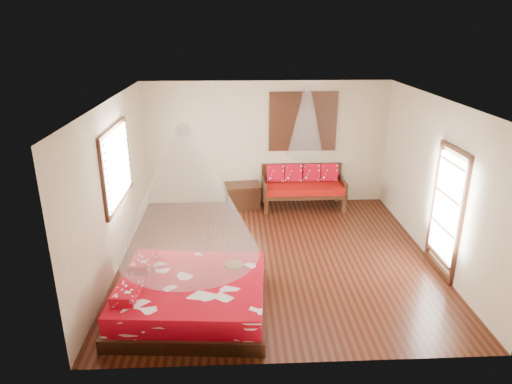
# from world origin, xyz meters

# --- Properties ---
(room) EXTENTS (5.54, 5.54, 2.84)m
(room) POSITION_xyz_m (0.00, 0.00, 1.40)
(room) COLOR black
(room) RESTS_ON ground
(bed) EXTENTS (2.28, 2.09, 0.64)m
(bed) POSITION_xyz_m (-1.38, -1.60, 0.25)
(bed) COLOR black
(bed) RESTS_ON floor
(daybed) EXTENTS (1.84, 0.82, 0.96)m
(daybed) POSITION_xyz_m (0.82, 2.38, 0.52)
(daybed) COLOR black
(daybed) RESTS_ON floor
(storage_chest) EXTENTS (0.84, 0.65, 0.53)m
(storage_chest) POSITION_xyz_m (-0.55, 2.45, 0.27)
(storage_chest) COLOR black
(storage_chest) RESTS_ON floor
(shutter_panel) EXTENTS (1.52, 0.06, 1.32)m
(shutter_panel) POSITION_xyz_m (0.82, 2.72, 1.90)
(shutter_panel) COLOR black
(shutter_panel) RESTS_ON wall_back
(window_left) EXTENTS (0.10, 1.74, 1.34)m
(window_left) POSITION_xyz_m (-2.71, 0.20, 1.70)
(window_left) COLOR black
(window_left) RESTS_ON wall_left
(glazed_door) EXTENTS (0.08, 1.02, 2.16)m
(glazed_door) POSITION_xyz_m (2.72, -0.60, 1.07)
(glazed_door) COLOR black
(glazed_door) RESTS_ON floor
(wine_tray) EXTENTS (0.29, 0.29, 0.23)m
(wine_tray) POSITION_xyz_m (-0.75, -1.18, 0.56)
(wine_tray) COLOR brown
(wine_tray) RESTS_ON bed
(mosquito_net_main) EXTENTS (1.95, 1.95, 1.80)m
(mosquito_net_main) POSITION_xyz_m (-1.36, -1.60, 1.85)
(mosquito_net_main) COLOR white
(mosquito_net_main) RESTS_ON ceiling
(mosquito_net_daybed) EXTENTS (0.78, 0.78, 1.50)m
(mosquito_net_daybed) POSITION_xyz_m (0.82, 2.25, 2.00)
(mosquito_net_daybed) COLOR white
(mosquito_net_daybed) RESTS_ON ceiling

